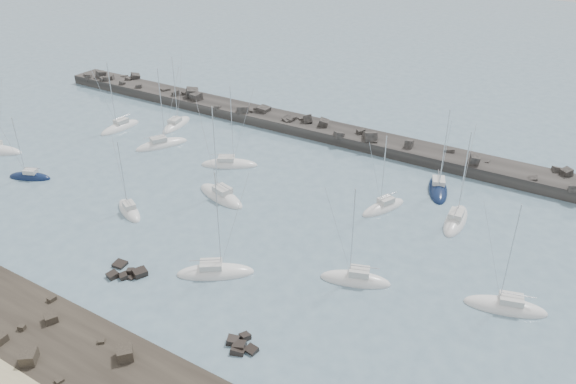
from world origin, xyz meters
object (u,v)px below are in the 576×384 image
(sailboat_2, at_px, (30,177))
(sailboat_8, at_px, (438,189))
(sailboat_4, at_px, (229,165))
(sailboat_10, at_px, (456,221))
(sailboat_6, at_px, (383,208))
(sailboat_9, at_px, (355,280))
(sailboat_13, at_px, (221,196))
(sailboat_11, at_px, (505,307))
(sailboat_14, at_px, (120,128))
(sailboat_1, at_px, (176,125))
(sailboat_5, at_px, (129,211))
(sailboat_3, at_px, (162,145))
(sailboat_7, at_px, (215,273))

(sailboat_2, bearing_deg, sailboat_8, 27.94)
(sailboat_4, relative_size, sailboat_10, 1.03)
(sailboat_6, relative_size, sailboat_9, 0.93)
(sailboat_6, height_order, sailboat_13, sailboat_13)
(sailboat_2, distance_m, sailboat_6, 52.86)
(sailboat_9, relative_size, sailboat_11, 0.95)
(sailboat_10, distance_m, sailboat_13, 32.19)
(sailboat_14, bearing_deg, sailboat_1, 39.58)
(sailboat_5, bearing_deg, sailboat_8, 39.61)
(sailboat_3, xyz_separation_m, sailboat_4, (14.32, -0.04, -0.01))
(sailboat_5, distance_m, sailboat_11, 48.45)
(sailboat_6, relative_size, sailboat_10, 0.88)
(sailboat_6, height_order, sailboat_10, sailboat_10)
(sailboat_4, distance_m, sailboat_13, 10.31)
(sailboat_3, height_order, sailboat_8, sailboat_3)
(sailboat_8, xyz_separation_m, sailboat_11, (14.38, -21.45, -0.00))
(sailboat_11, bearing_deg, sailboat_2, -174.08)
(sailboat_8, bearing_deg, sailboat_6, -117.11)
(sailboat_3, bearing_deg, sailboat_14, 171.35)
(sailboat_13, bearing_deg, sailboat_7, -54.58)
(sailboat_5, xyz_separation_m, sailboat_6, (29.01, 18.80, -0.00))
(sailboat_3, relative_size, sailboat_8, 1.05)
(sailboat_9, relative_size, sailboat_13, 0.88)
(sailboat_11, xyz_separation_m, sailboat_14, (-71.11, 14.01, 0.01))
(sailboat_5, distance_m, sailboat_6, 34.57)
(sailboat_4, distance_m, sailboat_6, 26.09)
(sailboat_8, bearing_deg, sailboat_2, -152.06)
(sailboat_2, bearing_deg, sailboat_7, -6.11)
(sailboat_1, bearing_deg, sailboat_2, -99.90)
(sailboat_7, height_order, sailboat_11, sailboat_7)
(sailboat_3, xyz_separation_m, sailboat_10, (49.85, 1.95, 0.02))
(sailboat_7, xyz_separation_m, sailboat_9, (14.20, 7.12, 0.02))
(sailboat_2, relative_size, sailboat_11, 0.79)
(sailboat_10, xyz_separation_m, sailboat_13, (-30.30, -10.88, -0.01))
(sailboat_4, xyz_separation_m, sailboat_14, (-26.01, 1.82, 0.02))
(sailboat_4, height_order, sailboat_6, sailboat_4)
(sailboat_3, bearing_deg, sailboat_7, -38.12)
(sailboat_3, bearing_deg, sailboat_5, -58.54)
(sailboat_4, distance_m, sailboat_7, 28.10)
(sailboat_8, height_order, sailboat_11, sailboat_8)
(sailboat_6, bearing_deg, sailboat_5, -147.06)
(sailboat_2, xyz_separation_m, sailboat_13, (28.28, 10.38, 0.01))
(sailboat_10, bearing_deg, sailboat_3, -177.76)
(sailboat_4, xyz_separation_m, sailboat_7, (15.55, -23.40, 0.01))
(sailboat_10, bearing_deg, sailboat_13, -160.25)
(sailboat_5, relative_size, sailboat_11, 0.82)
(sailboat_1, xyz_separation_m, sailboat_3, (3.93, -8.19, 0.01))
(sailboat_1, bearing_deg, sailboat_4, -24.27)
(sailboat_13, bearing_deg, sailboat_11, -4.74)
(sailboat_6, height_order, sailboat_7, sailboat_7)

